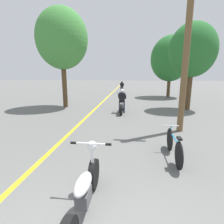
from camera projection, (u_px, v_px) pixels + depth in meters
The scene contains 9 objects.
lane_stripe_center at pixel (103, 102), 14.75m from camera, with size 0.14×48.00×0.01m, color yellow.
utility_pole at pixel (187, 48), 6.55m from camera, with size 1.10×0.24×6.33m.
roadside_tree_right_near at pixel (193, 51), 10.81m from camera, with size 2.89×2.60×5.41m.
roadside_tree_right_far at pixel (170, 59), 16.87m from camera, with size 3.78×3.40×5.91m.
roadside_tree_left at pixel (62, 39), 11.43m from camera, with size 3.41×3.07×6.52m.
motorcycle_foreground at pixel (84, 192), 2.88m from camera, with size 0.78×2.13×1.07m.
motorcycle_rider_lead at pixel (122, 104), 10.49m from camera, with size 0.50×1.99×1.44m.
motorcycle_rider_far at pixel (122, 88), 21.42m from camera, with size 0.50×2.08×1.43m.
bicycle_parked at pixel (174, 146), 4.82m from camera, with size 0.44×1.79×0.81m.
Camera 1 is at (0.73, -1.51, 2.33)m, focal length 28.00 mm.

